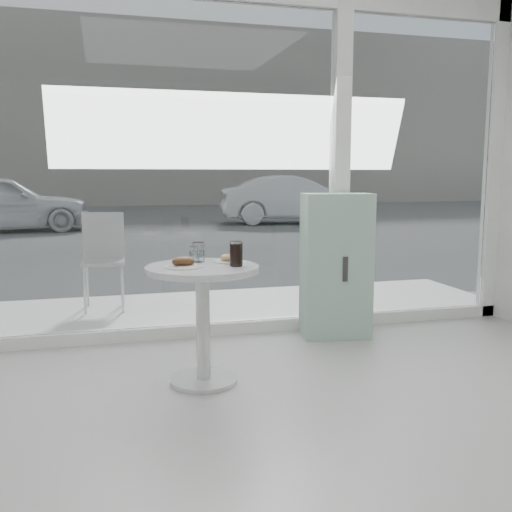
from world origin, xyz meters
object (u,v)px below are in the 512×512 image
object	(u,v)px
main_table	(203,300)
car_white	(0,203)
plate_fritter	(184,263)
water_tumbler_b	(199,253)
plate_donut	(230,260)
mint_cabinet	(336,265)
water_tumbler_a	(194,255)
patio_chair	(104,254)
car_silver	(293,199)
cola_glass	(236,254)

from	to	relation	value
main_table	car_white	bearing A→B (deg)	104.86
plate_fritter	water_tumbler_b	size ratio (longest dim) A/B	1.86
plate_donut	mint_cabinet	bearing A→B (deg)	34.13
mint_cabinet	car_white	xyz separation A→B (m)	(-4.21, 10.29, 0.09)
water_tumbler_a	water_tumbler_b	xyz separation A→B (m)	(0.03, 0.03, 0.01)
patio_chair	car_silver	size ratio (longest dim) A/B	0.23
main_table	cola_glass	distance (m)	0.37
water_tumbler_a	cola_glass	xyz separation A→B (m)	(0.23, -0.23, 0.03)
patio_chair	plate_fritter	size ratio (longest dim) A/B	3.88
mint_cabinet	car_silver	world-z (taller)	car_silver
mint_cabinet	water_tumbler_b	world-z (taller)	mint_cabinet
car_silver	plate_fritter	distance (m)	12.53
mint_cabinet	plate_fritter	xyz separation A→B (m)	(-1.38, -0.85, 0.20)
plate_donut	car_silver	bearing A→B (deg)	69.27
car_white	cola_glass	bearing A→B (deg)	-172.75
mint_cabinet	patio_chair	world-z (taller)	mint_cabinet
main_table	car_white	xyz separation A→B (m)	(-2.95, 11.11, 0.14)
plate_fritter	water_tumbler_a	bearing A→B (deg)	64.25
mint_cabinet	car_silver	distance (m)	11.27
plate_donut	water_tumbler_b	distance (m)	0.22
main_table	plate_donut	xyz separation A→B (m)	(0.20, 0.10, 0.24)
mint_cabinet	water_tumbler_a	size ratio (longest dim) A/B	11.28
patio_chair	mint_cabinet	bearing A→B (deg)	-33.02
car_silver	plate_donut	bearing A→B (deg)	167.83
mint_cabinet	car_silver	bearing A→B (deg)	82.52
main_table	mint_cabinet	distance (m)	1.50
car_white	car_silver	xyz separation A→B (m)	(7.50, 0.49, -0.02)
cola_glass	car_white	bearing A→B (deg)	105.78
patio_chair	cola_glass	world-z (taller)	patio_chair
plate_fritter	plate_donut	distance (m)	0.34
car_silver	water_tumbler_b	xyz separation A→B (m)	(-4.54, -11.40, 0.16)
mint_cabinet	car_white	bearing A→B (deg)	121.73
plate_fritter	water_tumbler_a	size ratio (longest dim) A/B	2.27
main_table	patio_chair	xyz separation A→B (m)	(-0.60, 2.16, 0.03)
plate_fritter	mint_cabinet	bearing A→B (deg)	31.65
car_silver	water_tumbler_a	xyz separation A→B (m)	(-4.57, -11.43, 0.15)
main_table	water_tumbler_a	distance (m)	0.31
main_table	plate_fritter	world-z (taller)	plate_fritter
patio_chair	car_silver	xyz separation A→B (m)	(5.16, 9.44, 0.09)
main_table	mint_cabinet	world-z (taller)	mint_cabinet
patio_chair	water_tumbler_a	xyz separation A→B (m)	(0.58, -1.99, 0.24)
patio_chair	plate_fritter	world-z (taller)	patio_chair
car_white	water_tumbler_b	size ratio (longest dim) A/B	31.30
plate_donut	water_tumbler_a	size ratio (longest dim) A/B	1.89
cola_glass	patio_chair	bearing A→B (deg)	110.15
car_white	plate_fritter	world-z (taller)	car_white
mint_cabinet	patio_chair	xyz separation A→B (m)	(-1.86, 1.34, -0.02)
main_table	car_white	size ratio (longest dim) A/B	0.19
mint_cabinet	water_tumbler_b	bearing A→B (deg)	-144.17
cola_glass	plate_donut	bearing A→B (deg)	93.74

